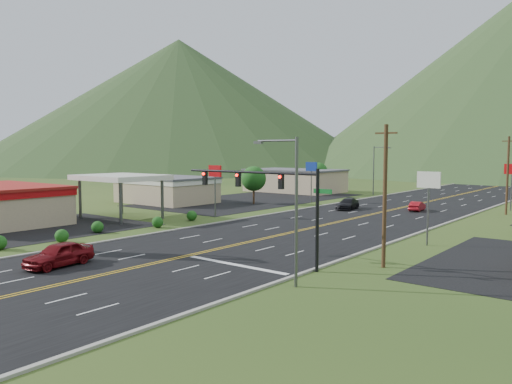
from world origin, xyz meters
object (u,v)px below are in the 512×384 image
Objects in this scene: car_red_near at (59,255)px; car_red_far at (417,206)px; streetlight_west at (375,167)px; gas_canopy at (121,178)px; car_dark_mid at (348,204)px; traffic_signal at (270,191)px; streetlight_east at (292,201)px.

car_red_near reaches higher than car_red_far.
car_red_near is (7.19, -66.15, -4.32)m from streetlight_west.
gas_canopy reaches higher than car_dark_mid.
streetlight_west is 24.12m from car_red_far.
car_red_far is at bearing 95.00° from traffic_signal.
traffic_signal reaches higher than gas_canopy.
car_dark_mid is (-16.25, 37.38, -4.43)m from streetlight_east.
traffic_signal is 2.52× the size of car_dark_mid.
gas_canopy is 39.07m from car_red_far.
car_red_near is at bearing 74.60° from car_red_far.
traffic_signal reaches higher than car_red_far.
streetlight_east is 1.73× the size of car_dark_mid.
car_dark_mid is (6.61, -22.62, -4.43)m from streetlight_west.
car_red_near is (-15.67, -6.15, -4.32)m from streetlight_east.
streetlight_east is (4.70, -4.00, -0.15)m from traffic_signal.
car_dark_mid is (-11.55, 33.38, -4.58)m from traffic_signal.
streetlight_east reaches higher than gas_canopy.
traffic_signal is 35.62m from car_dark_mid.
car_red_far is (7.68, 47.71, -0.21)m from car_red_near.
car_red_near is (-10.97, -10.14, -4.47)m from traffic_signal.
car_red_far is (-3.29, 37.56, -4.68)m from traffic_signal.
traffic_signal is 3.33× the size of car_red_far.
car_dark_mid is at bearing 83.48° from car_red_near.
traffic_signal is at bearing -15.70° from gas_canopy.
streetlight_west is 23.98m from car_dark_mid.
streetlight_west is 1.79× the size of car_red_near.
car_dark_mid is (-0.58, 43.53, -0.10)m from car_red_near.
car_dark_mid is at bearing 109.09° from traffic_signal.
gas_canopy is 25.54m from car_red_near.
traffic_signal is at bearing 35.47° from car_red_near.
traffic_signal is 15.60m from car_red_near.
traffic_signal is at bearing 88.75° from car_red_far.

